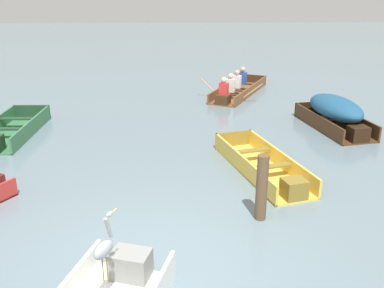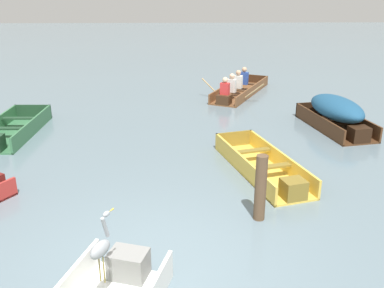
{
  "view_description": "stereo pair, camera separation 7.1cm",
  "coord_description": "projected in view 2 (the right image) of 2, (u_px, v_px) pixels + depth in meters",
  "views": [
    {
      "loc": [
        0.31,
        -4.94,
        3.65
      ],
      "look_at": [
        0.63,
        3.89,
        0.35
      ],
      "focal_mm": 40.0,
      "sensor_mm": 36.0,
      "label": 1
    },
    {
      "loc": [
        0.38,
        -4.94,
        3.65
      ],
      "look_at": [
        0.63,
        3.89,
        0.35
      ],
      "focal_mm": 40.0,
      "sensor_mm": 36.0,
      "label": 2
    }
  ],
  "objects": [
    {
      "name": "skiff_dark_varnish_far_moored",
      "position": [
        337.0,
        111.0,
        11.33
      ],
      "size": [
        1.51,
        2.74,
        0.87
      ],
      "color": "#4C2D19",
      "rests_on": "ground"
    },
    {
      "name": "skiff_green_mid_moored",
      "position": [
        12.0,
        131.0,
        10.92
      ],
      "size": [
        1.12,
        2.9,
        0.41
      ],
      "color": "#387047",
      "rests_on": "ground"
    },
    {
      "name": "heron_on_dinghy",
      "position": [
        101.0,
        247.0,
        4.8
      ],
      "size": [
        0.28,
        0.44,
        0.84
      ],
      "color": "olive",
      "rests_on": "dinghy_white_foreground"
    },
    {
      "name": "rowboat_wooden_brown_with_crew",
      "position": [
        238.0,
        89.0,
        14.9
      ],
      "size": [
        2.68,
        3.75,
        0.91
      ],
      "color": "brown",
      "rests_on": "ground"
    },
    {
      "name": "mooring_post",
      "position": [
        261.0,
        188.0,
        6.91
      ],
      "size": [
        0.19,
        0.19,
        1.13
      ],
      "primitive_type": "cylinder",
      "color": "brown",
      "rests_on": "ground"
    },
    {
      "name": "skiff_yellow_near_moored",
      "position": [
        264.0,
        168.0,
        8.74
      ],
      "size": [
        1.69,
        3.11,
        0.39
      ],
      "color": "#E5BC47",
      "rests_on": "ground"
    },
    {
      "name": "ground_plane",
      "position": [
        154.0,
        267.0,
        5.9
      ],
      "size": [
        80.0,
        80.0,
        0.0
      ],
      "primitive_type": "plane",
      "color": "slate"
    }
  ]
}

